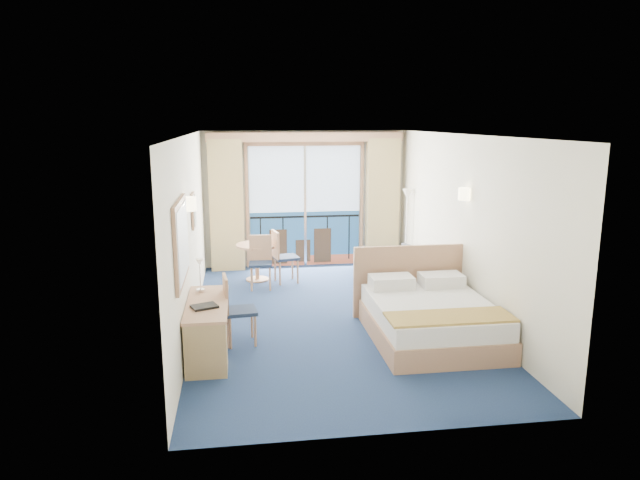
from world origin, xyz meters
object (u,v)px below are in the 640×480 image
(bed, at_px, (430,317))
(desk_chair, at_px, (234,306))
(table_chair_a, at_px, (282,254))
(table_chair_b, at_px, (261,259))
(desk, at_px, (206,337))
(floor_lamp, at_px, (407,209))
(round_table, at_px, (257,253))
(nightstand, at_px, (434,286))
(armchair, at_px, (402,263))

(bed, bearing_deg, desk_chair, 176.38)
(table_chair_a, distance_m, table_chair_b, 0.46)
(desk, bearing_deg, bed, 10.49)
(desk, bearing_deg, desk_chair, 65.02)
(floor_lamp, height_order, table_chair_a, floor_lamp)
(bed, bearing_deg, round_table, 124.59)
(bed, relative_size, table_chair_a, 2.13)
(nightstand, distance_m, table_chair_a, 2.81)
(floor_lamp, xyz_separation_m, table_chair_a, (-2.45, -0.46, -0.68))
(armchair, height_order, desk, desk)
(nightstand, height_order, table_chair_a, table_chair_a)
(round_table, xyz_separation_m, table_chair_b, (0.05, -0.46, 0.00))
(desk_chair, height_order, table_chair_a, table_chair_a)
(bed, distance_m, floor_lamp, 3.62)
(floor_lamp, xyz_separation_m, desk_chair, (-3.29, -3.27, -0.70))
(desk, xyz_separation_m, desk_chair, (0.33, 0.71, 0.14))
(table_chair_a, bearing_deg, nightstand, -134.91)
(armchair, relative_size, round_table, 0.91)
(bed, relative_size, desk, 1.38)
(floor_lamp, xyz_separation_m, desk, (-3.62, -3.98, -0.84))
(armchair, xyz_separation_m, table_chair_b, (-2.60, -0.11, 0.21))
(desk, height_order, round_table, desk)
(nightstand, distance_m, round_table, 3.29)
(armchair, height_order, table_chair_b, table_chair_b)
(desk, height_order, table_chair_b, table_chair_b)
(desk, xyz_separation_m, round_table, (0.73, 3.74, 0.13))
(floor_lamp, distance_m, table_chair_a, 2.59)
(bed, height_order, nightstand, bed)
(bed, distance_m, desk, 2.98)
(floor_lamp, relative_size, desk_chair, 1.73)
(bed, xyz_separation_m, floor_lamp, (0.68, 3.43, 0.92))
(desk, relative_size, table_chair_b, 1.60)
(bed, height_order, round_table, bed)
(nightstand, bearing_deg, desk, -150.54)
(nightstand, xyz_separation_m, floor_lamp, (0.12, 2.00, 0.93))
(nightstand, height_order, armchair, armchair)
(armchair, relative_size, table_chair_b, 0.75)
(nightstand, height_order, desk_chair, desk_chair)
(armchair, distance_m, floor_lamp, 1.11)
(table_chair_a, bearing_deg, armchair, -104.71)
(desk, distance_m, round_table, 3.81)
(armchair, xyz_separation_m, round_table, (-2.65, 0.35, 0.20))
(desk_chair, distance_m, round_table, 3.06)
(bed, relative_size, table_chair_b, 2.22)
(desk_chair, relative_size, table_chair_b, 1.01)
(table_chair_a, bearing_deg, desk_chair, 152.17)
(bed, distance_m, armchair, 2.88)
(armchair, xyz_separation_m, desk, (-3.37, -3.39, 0.07))
(table_chair_b, bearing_deg, floor_lamp, 16.85)
(round_table, distance_m, table_chair_b, 0.46)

